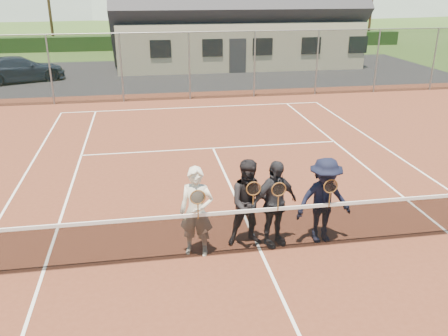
# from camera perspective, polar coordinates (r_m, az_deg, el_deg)

# --- Properties ---
(ground) EXTENTS (220.00, 220.00, 0.00)m
(ground) POSITION_cam_1_polar(r_m,az_deg,el_deg) (28.42, -5.45, 11.12)
(ground) COLOR #304D1B
(ground) RESTS_ON ground
(court_surface) EXTENTS (30.00, 30.00, 0.02)m
(court_surface) POSITION_cam_1_polar(r_m,az_deg,el_deg) (9.56, 4.40, -10.01)
(court_surface) COLOR #562819
(court_surface) RESTS_ON ground
(tarmac_carpark) EXTENTS (40.00, 12.00, 0.01)m
(tarmac_carpark) POSITION_cam_1_polar(r_m,az_deg,el_deg) (28.41, -13.65, 10.63)
(tarmac_carpark) COLOR black
(tarmac_carpark) RESTS_ON ground
(hedge_row) EXTENTS (40.00, 1.20, 1.10)m
(hedge_row) POSITION_cam_1_polar(r_m,az_deg,el_deg) (40.21, -6.90, 14.82)
(hedge_row) COLOR black
(hedge_row) RESTS_ON ground
(car_c) EXTENTS (5.06, 3.55, 1.36)m
(car_c) POSITION_cam_1_polar(r_m,az_deg,el_deg) (28.30, -23.43, 10.86)
(car_c) COLOR #192333
(car_c) RESTS_ON ground
(court_markings) EXTENTS (11.03, 23.83, 0.01)m
(court_markings) POSITION_cam_1_polar(r_m,az_deg,el_deg) (9.56, 4.41, -9.93)
(court_markings) COLOR white
(court_markings) RESTS_ON court_surface
(tennis_net) EXTENTS (11.68, 0.08, 1.10)m
(tennis_net) POSITION_cam_1_polar(r_m,az_deg,el_deg) (9.30, 4.50, -7.22)
(tennis_net) COLOR slate
(tennis_net) RESTS_ON ground
(perimeter_fence) EXTENTS (30.07, 0.07, 3.02)m
(perimeter_fence) POSITION_cam_1_polar(r_m,az_deg,el_deg) (21.78, -4.18, 12.13)
(perimeter_fence) COLOR slate
(perimeter_fence) RESTS_ON ground
(clubhouse) EXTENTS (15.60, 8.20, 7.70)m
(clubhouse) POSITION_cam_1_polar(r_m,az_deg,el_deg) (32.50, 1.16, 19.55)
(clubhouse) COLOR beige
(clubhouse) RESTS_ON ground
(player_a) EXTENTS (0.76, 0.61, 1.80)m
(player_a) POSITION_cam_1_polar(r_m,az_deg,el_deg) (9.06, -3.32, -5.29)
(player_a) COLOR white
(player_a) RESTS_ON court_surface
(player_b) EXTENTS (0.90, 0.71, 1.80)m
(player_b) POSITION_cam_1_polar(r_m,az_deg,el_deg) (9.41, 3.14, -4.23)
(player_b) COLOR black
(player_b) RESTS_ON court_surface
(player_c) EXTENTS (1.14, 0.77, 1.80)m
(player_c) POSITION_cam_1_polar(r_m,az_deg,el_deg) (9.41, 6.04, -4.31)
(player_c) COLOR #232328
(player_c) RESTS_ON court_surface
(player_d) EXTENTS (1.21, 0.75, 1.80)m
(player_d) POSITION_cam_1_polar(r_m,az_deg,el_deg) (9.71, 11.93, -3.86)
(player_d) COLOR black
(player_d) RESTS_ON court_surface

